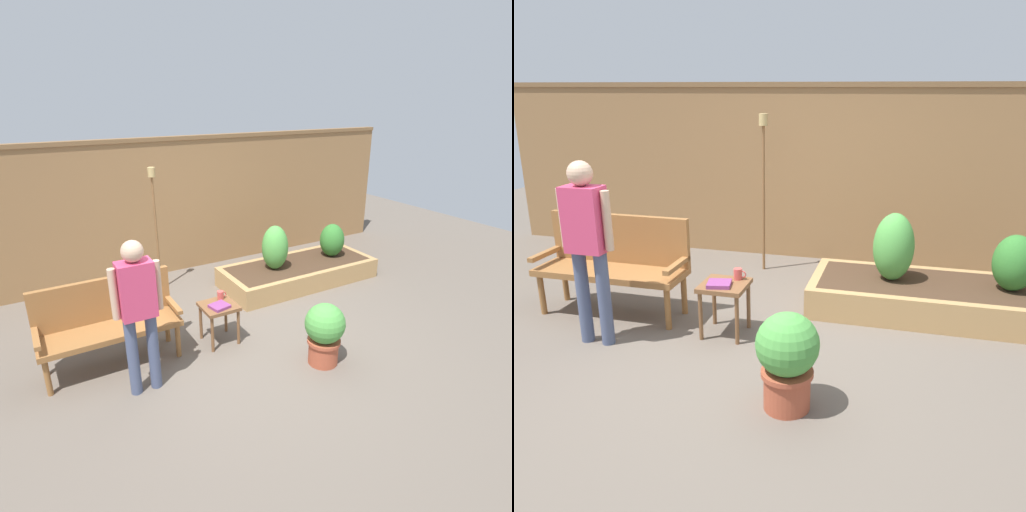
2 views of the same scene
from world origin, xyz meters
TOP-DOWN VIEW (x-y plane):
  - ground_plane at (0.00, 0.00)m, footprint 14.00×14.00m
  - fence_back at (0.00, 2.60)m, footprint 8.40×0.14m
  - garden_bench at (-1.50, 0.44)m, footprint 1.44×0.48m
  - side_table at (-0.31, 0.22)m, footprint 0.40×0.40m
  - cup_on_table at (-0.22, 0.34)m, footprint 0.11×0.08m
  - book_on_table at (-0.33, 0.15)m, footprint 0.23×0.22m
  - potted_boxwood at (0.48, -0.74)m, footprint 0.43×0.43m
  - raised_planter_bed at (1.51, 1.17)m, footprint 2.40×1.00m
  - shrub_near_bench at (1.08, 1.18)m, footprint 0.39×0.39m
  - shrub_far_corner at (2.17, 1.18)m, footprint 0.39×0.39m
  - tiki_torch at (-0.44, 1.97)m, footprint 0.10×0.10m
  - person_by_bench at (-1.32, -0.22)m, footprint 0.47×0.20m

SIDE VIEW (x-z plane):
  - ground_plane at x=0.00m, z-range 0.00..0.00m
  - raised_planter_bed at x=1.51m, z-range 0.00..0.30m
  - potted_boxwood at x=0.48m, z-range 0.04..0.74m
  - side_table at x=-0.31m, z-range 0.16..0.64m
  - book_on_table at x=-0.33m, z-range 0.48..0.51m
  - cup_on_table at x=-0.22m, z-range 0.48..0.58m
  - garden_bench at x=-1.50m, z-range 0.07..1.01m
  - shrub_far_corner at x=2.17m, z-range 0.30..0.83m
  - shrub_near_bench at x=1.08m, z-range 0.30..0.97m
  - person_by_bench at x=-1.32m, z-range 0.15..1.71m
  - fence_back at x=0.00m, z-range 0.01..2.17m
  - tiki_torch at x=-0.44m, z-range 0.33..2.15m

